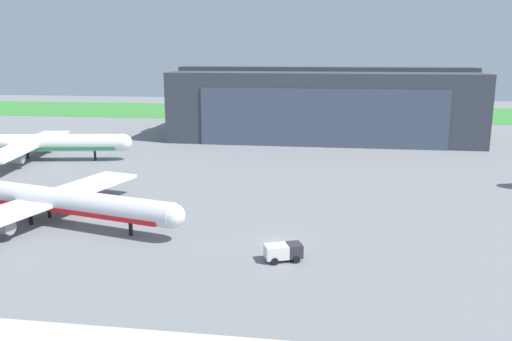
{
  "coord_description": "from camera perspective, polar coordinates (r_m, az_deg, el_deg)",
  "views": [
    {
      "loc": [
        6.76,
        -66.95,
        25.24
      ],
      "look_at": [
        -6.2,
        21.38,
        4.98
      ],
      "focal_mm": 37.06,
      "sensor_mm": 36.0,
      "label": 1
    }
  ],
  "objects": [
    {
      "name": "fuel_bowser",
      "position": [
        65.67,
        2.98,
        -8.69
      ],
      "size": [
        5.01,
        3.7,
        2.1
      ],
      "color": "#2D2D33",
      "rests_on": "ground_plane"
    },
    {
      "name": "airliner_near_left",
      "position": [
        85.05,
        -21.67,
        -2.91
      ],
      "size": [
        45.18,
        38.41,
        11.5
      ],
      "color": "silver",
      "rests_on": "ground_plane"
    },
    {
      "name": "airliner_far_left",
      "position": [
        134.34,
        -23.18,
        2.7
      ],
      "size": [
        46.41,
        41.58,
        13.12
      ],
      "color": "white",
      "rests_on": "ground_plane"
    },
    {
      "name": "ground_plane",
      "position": [
        71.87,
        2.44,
        -7.78
      ],
      "size": [
        440.0,
        440.0,
        0.0
      ],
      "primitive_type": "plane",
      "color": "slate"
    },
    {
      "name": "grass_field_strip",
      "position": [
        223.7,
        6.6,
        6.24
      ],
      "size": [
        440.0,
        56.0,
        0.08
      ],
      "primitive_type": "cube",
      "color": "#3A8737",
      "rests_on": "ground_plane"
    },
    {
      "name": "maintenance_hangar",
      "position": [
        159.8,
        7.27,
        7.17
      ],
      "size": [
        86.06,
        37.53,
        20.67
      ],
      "color": "#383D47",
      "rests_on": "ground_plane"
    }
  ]
}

